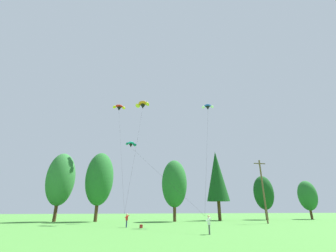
# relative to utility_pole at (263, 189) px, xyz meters

# --- Properties ---
(treeline_tree_c) EXTENTS (5.25, 5.25, 12.77)m
(treeline_tree_c) POSITION_rel_utility_pole_xyz_m (-35.50, 12.30, 2.28)
(treeline_tree_c) COLOR #472D19
(treeline_tree_c) RESTS_ON ground_plane
(treeline_tree_d) EXTENTS (5.28, 5.28, 12.91)m
(treeline_tree_d) POSITION_rel_utility_pole_xyz_m (-28.06, 11.01, 2.37)
(treeline_tree_d) COLOR #472D19
(treeline_tree_d) RESTS_ON ground_plane
(treeline_tree_e) EXTENTS (4.92, 4.92, 11.54)m
(treeline_tree_e) POSITION_rel_utility_pole_xyz_m (-13.51, 8.77, 1.54)
(treeline_tree_e) COLOR #472D19
(treeline_tree_e) RESTS_ON ground_plane
(treeline_tree_f) EXTENTS (4.78, 4.78, 14.45)m
(treeline_tree_f) POSITION_rel_utility_pole_xyz_m (-3.40, 11.29, 3.61)
(treeline_tree_f) COLOR #472D19
(treeline_tree_f) RESTS_ON ground_plane
(treeline_tree_g) EXTENTS (4.35, 4.35, 9.45)m
(treeline_tree_g) POSITION_rel_utility_pole_xyz_m (8.26, 12.59, 0.27)
(treeline_tree_g) COLOR #472D19
(treeline_tree_g) RESTS_ON ground_plane
(treeline_tree_h) EXTENTS (4.13, 4.13, 8.62)m
(treeline_tree_h) POSITION_rel_utility_pole_xyz_m (19.68, 12.57, -0.23)
(treeline_tree_h) COLOR #472D19
(treeline_tree_h) RESTS_ON ground_plane
(utility_pole) EXTENTS (2.20, 0.26, 10.36)m
(utility_pole) POSITION_rel_utility_pole_xyz_m (0.00, 0.00, 0.00)
(utility_pole) COLOR brown
(utility_pole) RESTS_ON ground_plane
(kite_flyer_near) EXTENTS (0.60, 0.63, 1.69)m
(kite_flyer_near) POSITION_rel_utility_pole_xyz_m (-22.69, -3.71, -4.45)
(kite_flyer_near) COLOR navy
(kite_flyer_near) RESTS_ON ground_plane
(kite_flyer_mid) EXTENTS (0.65, 0.68, 1.69)m
(kite_flyer_mid) POSITION_rel_utility_pole_xyz_m (-15.23, -13.72, -4.45)
(kite_flyer_mid) COLOR #4C4C51
(kite_flyer_mid) RESTS_ON ground_plane
(parafoil_kite_high_orange) EXTENTS (3.82, 9.48, 20.62)m
(parafoil_kite_high_orange) POSITION_rel_utility_pole_xyz_m (-20.71, 4.47, 16.00)
(parafoil_kite_high_orange) COLOR orange
(parafoil_kite_mid_blue_white) EXTENTS (6.22, 10.83, 17.15)m
(parafoil_kite_mid_blue_white) POSITION_rel_utility_pole_xyz_m (-10.39, -3.45, 12.81)
(parafoil_kite_mid_blue_white) COLOR blue
(parafoil_kite_far_red_yellow) EXTENTS (4.07, 17.70, 23.56)m
(parafoil_kite_far_red_yellow) POSITION_rel_utility_pole_xyz_m (-25.55, 13.36, 19.03)
(parafoil_kite_far_red_yellow) COLOR red
(parafoil_kite_low_teal) EXTENTS (8.04, 21.10, 12.88)m
(parafoil_kite_low_teal) POSITION_rel_utility_pole_xyz_m (-22.45, 6.65, 8.46)
(parafoil_kite_low_teal) COLOR teal
(backpack) EXTENTS (0.39, 0.35, 0.40)m
(backpack) POSITION_rel_utility_pole_xyz_m (-20.90, -4.97, -5.25)
(backpack) COLOR maroon
(backpack) RESTS_ON ground_plane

